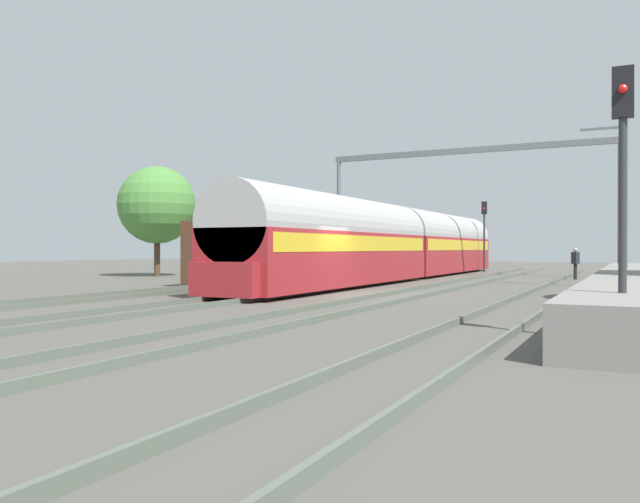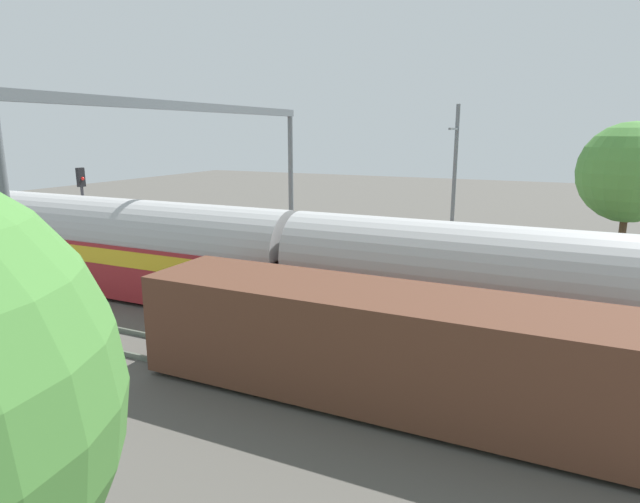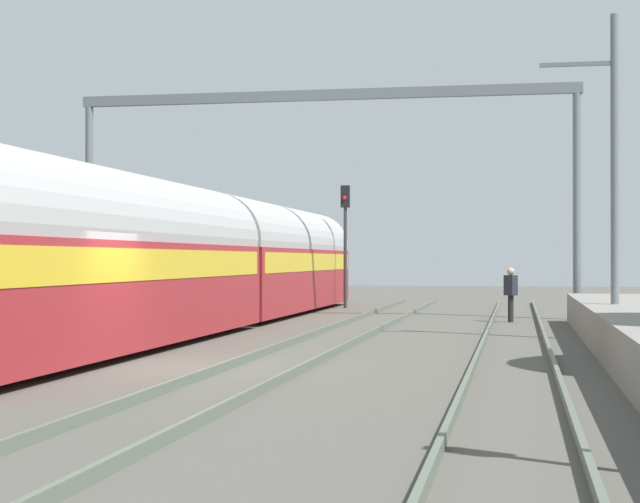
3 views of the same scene
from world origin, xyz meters
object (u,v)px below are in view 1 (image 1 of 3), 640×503
Objects in this scene: passenger_train at (399,243)px; person_crossing at (575,260)px; railway_signal_far at (484,227)px; freight_car at (285,253)px; catenary_gantry at (466,179)px; railway_signal_near at (623,166)px.

person_crossing is (8.61, 4.02, -0.94)m from passenger_train.
railway_signal_far reaches higher than person_crossing.
freight_car is at bearing -99.30° from person_crossing.
catenary_gantry is (6.58, 10.81, 4.49)m from freight_car.
passenger_train is 9.55m from person_crossing.
person_crossing is at bearing 96.43° from railway_signal_near.
catenary_gantry reaches higher than freight_car.
freight_car is 15.76m from person_crossing.
passenger_train is 6.56× the size of railway_signal_far.
railway_signal_far is at bearing 92.40° from catenary_gantry.
person_crossing is 0.35× the size of railway_signal_far.
railway_signal_near reaches higher than freight_car.
passenger_train is 18.99× the size of person_crossing.
person_crossing is 0.10× the size of catenary_gantry.
passenger_train is at bearing -108.69° from person_crossing.
railway_signal_near is at bearing -73.96° from railway_signal_far.
passenger_train is 2.53× the size of freight_car.
catenary_gantry is at bearing 69.70° from passenger_train.
catenary_gantry is at bearing -87.60° from railway_signal_far.
passenger_train reaches higher than freight_car.
railway_signal_far reaches higher than railway_signal_near.
railway_signal_near is 0.98× the size of railway_signal_far.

